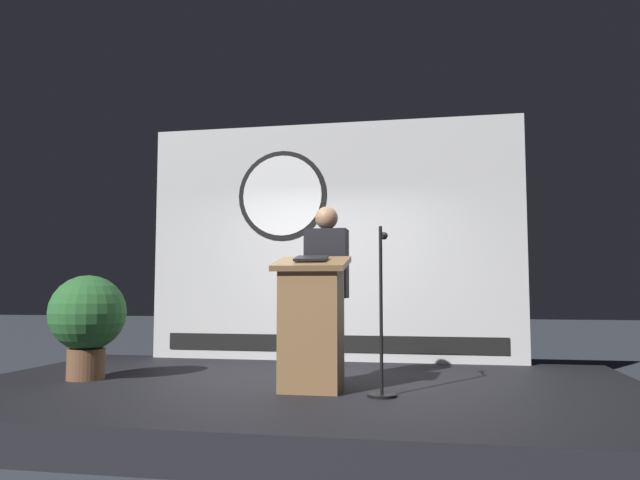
# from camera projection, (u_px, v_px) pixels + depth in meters

# --- Properties ---
(ground_plane) EXTENTS (40.00, 40.00, 0.00)m
(ground_plane) POSITION_uv_depth(u_px,v_px,m) (298.00, 416.00, 5.63)
(ground_plane) COLOR #383D47
(stage_platform) EXTENTS (6.40, 4.00, 0.30)m
(stage_platform) POSITION_uv_depth(u_px,v_px,m) (298.00, 400.00, 5.64)
(stage_platform) COLOR black
(stage_platform) RESTS_ON ground
(banner_display) EXTENTS (4.70, 0.12, 2.99)m
(banner_display) POSITION_uv_depth(u_px,v_px,m) (330.00, 240.00, 7.59)
(banner_display) COLOR silver
(banner_display) RESTS_ON stage_platform
(podium) EXTENTS (0.64, 0.50, 1.18)m
(podium) POSITION_uv_depth(u_px,v_px,m) (311.00, 324.00, 5.26)
(podium) COLOR olive
(podium) RESTS_ON stage_platform
(speaker_person) EXTENTS (0.40, 0.26, 1.68)m
(speaker_person) POSITION_uv_depth(u_px,v_px,m) (327.00, 292.00, 5.75)
(speaker_person) COLOR black
(speaker_person) RESTS_ON stage_platform
(microphone_stand) EXTENTS (0.24, 0.50, 1.41)m
(microphone_stand) POSITION_uv_depth(u_px,v_px,m) (382.00, 336.00, 5.04)
(microphone_stand) COLOR black
(microphone_stand) RESTS_ON stage_platform
(potted_plant) EXTENTS (0.74, 0.74, 1.02)m
(potted_plant) POSITION_uv_depth(u_px,v_px,m) (87.00, 317.00, 5.97)
(potted_plant) COLOR brown
(potted_plant) RESTS_ON stage_platform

